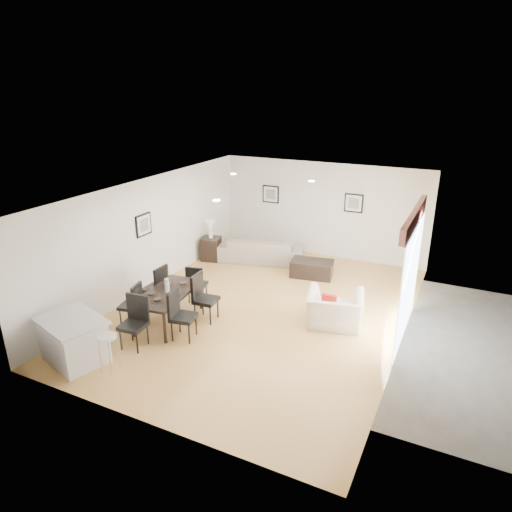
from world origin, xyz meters
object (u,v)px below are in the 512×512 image
at_px(dining_chair_wfar, 158,285).
at_px(bar_stool, 107,341).
at_px(sofa, 261,250).
at_px(dining_chair_foot, 196,282).
at_px(dining_chair_efar, 202,295).
at_px(armchair, 335,310).
at_px(dining_chair_head, 135,318).
at_px(kitchen_island, 74,340).
at_px(coffee_table, 312,268).
at_px(dining_chair_enear, 179,312).
at_px(dining_table, 168,295).
at_px(side_table, 211,249).
at_px(dining_chair_wnear, 133,302).

relative_size(dining_chair_wfar, bar_stool, 1.40).
bearing_deg(sofa, dining_chair_foot, 72.07).
bearing_deg(bar_stool, dining_chair_efar, 79.48).
height_order(sofa, bar_stool, bar_stool).
xyz_separation_m(armchair, dining_chair_head, (-3.19, -2.38, 0.21)).
relative_size(dining_chair_foot, kitchen_island, 0.65).
height_order(dining_chair_wfar, bar_stool, dining_chair_wfar).
height_order(sofa, dining_chair_efar, dining_chair_efar).
xyz_separation_m(dining_chair_head, bar_stool, (0.15, -0.90, 0.05)).
bearing_deg(coffee_table, armchair, -69.66).
height_order(dining_chair_enear, coffee_table, dining_chair_enear).
height_order(dining_chair_wfar, coffee_table, dining_chair_wfar).
relative_size(armchair, kitchen_island, 0.81).
bearing_deg(dining_table, dining_chair_foot, 82.95).
distance_m(kitchen_island, bar_stool, 0.84).
distance_m(dining_chair_foot, side_table, 2.74).
distance_m(dining_chair_wnear, coffee_table, 4.74).
height_order(dining_chair_wnear, dining_chair_wfar, dining_chair_wfar).
bearing_deg(coffee_table, bar_stool, -116.70).
relative_size(armchair, dining_chair_foot, 1.25).
bearing_deg(sofa, coffee_table, 152.02).
bearing_deg(dining_chair_wfar, sofa, 168.21).
height_order(dining_chair_efar, coffee_table, dining_chair_efar).
height_order(sofa, dining_chair_wnear, dining_chair_wnear).
bearing_deg(dining_chair_foot, dining_table, 75.32).
bearing_deg(dining_chair_enear, dining_chair_efar, -10.30).
bearing_deg(dining_chair_enear, dining_chair_wfar, 43.39).
bearing_deg(dining_chair_foot, dining_chair_wnear, 53.37).
relative_size(dining_chair_head, side_table, 1.55).
height_order(sofa, armchair, armchair).
distance_m(dining_chair_enear, dining_chair_efar, 0.84).
relative_size(dining_chair_enear, coffee_table, 0.95).
xyz_separation_m(dining_chair_wnear, dining_chair_enear, (1.17, -0.03, 0.06)).
xyz_separation_m(dining_chair_efar, kitchen_island, (-1.25, -2.33, -0.15)).
bearing_deg(dining_chair_enear, bar_stool, 153.30).
xyz_separation_m(armchair, dining_chair_wnear, (-3.77, -1.76, 0.15)).
distance_m(sofa, dining_chair_foot, 3.03).
xyz_separation_m(dining_chair_wnear, dining_chair_wfar, (0.01, 0.81, 0.05)).
xyz_separation_m(kitchen_island, bar_stool, (0.82, 0.00, 0.20)).
bearing_deg(side_table, armchair, -26.83).
xyz_separation_m(dining_chair_wnear, kitchen_island, (-0.08, -1.52, -0.09)).
bearing_deg(armchair, sofa, -55.58).
distance_m(sofa, armchair, 3.99).
distance_m(dining_chair_foot, bar_stool, 2.96).
bearing_deg(dining_chair_foot, kitchen_island, 63.18).
distance_m(side_table, bar_stool, 5.59).
relative_size(dining_chair_wnear, coffee_table, 0.86).
xyz_separation_m(dining_chair_foot, coffee_table, (1.87, 2.60, -0.29)).
xyz_separation_m(dining_chair_enear, coffee_table, (1.31, 4.06, -0.35)).
bearing_deg(dining_chair_head, kitchen_island, -132.41).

